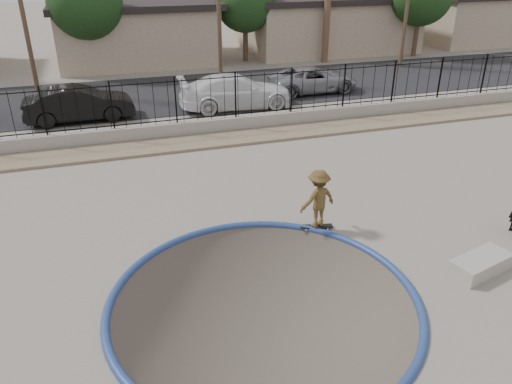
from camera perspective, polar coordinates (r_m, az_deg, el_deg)
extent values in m
cube|color=gray|center=(23.09, -9.40, 5.12)|extent=(120.00, 120.00, 2.20)
torus|color=navy|center=(11.36, 0.93, -12.41)|extent=(7.04, 7.04, 0.20)
cube|color=#8E765D|center=(20.08, -8.36, 5.47)|extent=(42.00, 1.60, 0.11)
cube|color=gray|center=(21.03, -8.93, 7.10)|extent=(42.00, 0.45, 0.60)
cube|color=black|center=(20.89, -9.01, 8.18)|extent=(40.00, 0.04, 0.03)
cube|color=black|center=(20.47, -9.33, 12.39)|extent=(40.00, 0.04, 0.04)
cube|color=black|center=(27.47, -11.26, 10.85)|extent=(90.00, 8.00, 0.04)
cube|color=tan|center=(36.40, -13.54, 17.15)|extent=(10.00, 8.00, 3.50)
cube|color=black|center=(36.16, -13.88, 20.19)|extent=(10.60, 8.60, 0.40)
cube|color=tan|center=(40.01, 7.87, 18.37)|extent=(12.00, 8.00, 3.50)
cube|color=tan|center=(47.63, 24.12, 17.71)|extent=(11.00, 8.00, 3.50)
cylinder|color=#473323|center=(28.68, -25.27, 18.77)|extent=(0.24, 0.24, 9.00)
cylinder|color=#473323|center=(32.87, -18.27, 15.22)|extent=(0.34, 0.34, 3.00)
sphere|color=#143311|center=(32.52, -18.97, 19.87)|extent=(4.32, 4.32, 4.32)
cylinder|color=#473323|center=(35.28, -1.21, 16.94)|extent=(0.34, 0.34, 2.75)
sphere|color=#143311|center=(34.97, -1.25, 20.95)|extent=(3.96, 3.96, 3.96)
cylinder|color=#473323|center=(38.66, 17.82, 16.78)|extent=(0.34, 0.34, 3.00)
imported|color=brown|center=(13.70, 7.09, -1.14)|extent=(1.19, 0.84, 1.67)
cube|color=black|center=(14.07, 6.92, -3.91)|extent=(0.94, 0.44, 0.02)
cylinder|color=silver|center=(13.96, 5.73, -4.28)|extent=(0.07, 0.05, 0.06)
cylinder|color=silver|center=(14.11, 5.62, -3.93)|extent=(0.07, 0.05, 0.06)
cylinder|color=silver|center=(14.08, 8.21, -4.16)|extent=(0.07, 0.05, 0.06)
cylinder|color=silver|center=(14.22, 8.07, -3.82)|extent=(0.07, 0.05, 0.06)
cube|color=#A39B90|center=(13.32, 24.28, -7.56)|extent=(1.72, 1.08, 0.40)
imported|color=black|center=(23.84, -19.56, 9.49)|extent=(4.75, 1.81, 1.55)
imported|color=white|center=(24.45, -2.27, 11.40)|extent=(5.54, 2.40, 1.59)
imported|color=gray|center=(27.50, 6.58, 12.66)|extent=(4.80, 2.26, 1.33)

